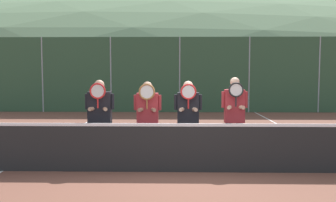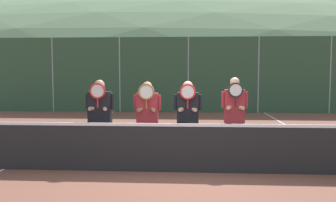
{
  "view_description": "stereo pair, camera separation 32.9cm",
  "coord_description": "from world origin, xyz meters",
  "views": [
    {
      "loc": [
        -0.16,
        -6.95,
        1.91
      ],
      "look_at": [
        -0.34,
        0.9,
        1.28
      ],
      "focal_mm": 40.0,
      "sensor_mm": 36.0,
      "label": 1
    },
    {
      "loc": [
        0.16,
        -6.94,
        1.91
      ],
      "look_at": [
        -0.34,
        0.9,
        1.28
      ],
      "focal_mm": 40.0,
      "sensor_mm": 36.0,
      "label": 2
    }
  ],
  "objects": [
    {
      "name": "tennis_net",
      "position": [
        0.0,
        0.0,
        0.48
      ],
      "size": [
        9.39,
        0.09,
        1.03
      ],
      "color": "gray",
      "rests_on": "ground_plane"
    },
    {
      "name": "fence_back",
      "position": [
        0.0,
        10.37,
        1.74
      ],
      "size": [
        19.25,
        0.06,
        3.47
      ],
      "color": "gray",
      "rests_on": "ground_plane"
    },
    {
      "name": "car_far_left",
      "position": [
        -5.0,
        13.74,
        0.87
      ],
      "size": [
        4.39,
        1.99,
        1.7
      ],
      "color": "slate",
      "rests_on": "ground_plane"
    },
    {
      "name": "clubhouse_building",
      "position": [
        -0.55,
        19.69,
        1.91
      ],
      "size": [
        17.35,
        5.5,
        3.78
      ],
      "color": "beige",
      "rests_on": "ground_plane"
    },
    {
      "name": "player_center_left",
      "position": [
        -0.76,
        0.75,
        1.01
      ],
      "size": [
        0.58,
        0.34,
        1.69
      ],
      "color": "white",
      "rests_on": "ground_plane"
    },
    {
      "name": "car_center",
      "position": [
        4.32,
        13.71,
        0.89
      ],
      "size": [
        4.05,
        1.94,
        1.75
      ],
      "color": "#B2B7BC",
      "rests_on": "ground_plane"
    },
    {
      "name": "court_line_right_sideline",
      "position": [
        3.49,
        3.0,
        0.0
      ],
      "size": [
        0.05,
        16.0,
        0.01
      ],
      "primitive_type": "cube",
      "color": "white",
      "rests_on": "ground_plane"
    },
    {
      "name": "car_left_of_center",
      "position": [
        -0.25,
        14.02,
        0.85
      ],
      "size": [
        4.25,
        2.09,
        1.65
      ],
      "color": "silver",
      "rests_on": "ground_plane"
    },
    {
      "name": "hill_distant",
      "position": [
        0.0,
        53.31,
        0.0
      ],
      "size": [
        130.16,
        72.31,
        25.31
      ],
      "color": "#5B7551",
      "rests_on": "ground_plane"
    },
    {
      "name": "ground_plane",
      "position": [
        0.0,
        0.0,
        0.0
      ],
      "size": [
        120.0,
        120.0,
        0.0
      ],
      "primitive_type": "plane",
      "color": "brown"
    },
    {
      "name": "player_leftmost",
      "position": [
        -1.74,
        0.67,
        1.03
      ],
      "size": [
        0.61,
        0.34,
        1.73
      ],
      "color": "#232838",
      "rests_on": "ground_plane"
    },
    {
      "name": "player_rightmost",
      "position": [
        1.03,
        0.69,
        1.03
      ],
      "size": [
        0.54,
        0.34,
        1.78
      ],
      "color": "black",
      "rests_on": "ground_plane"
    },
    {
      "name": "court_line_left_sideline",
      "position": [
        -3.49,
        3.0,
        0.0
      ],
      "size": [
        0.05,
        16.0,
        0.01
      ],
      "primitive_type": "cube",
      "color": "white",
      "rests_on": "ground_plane"
    },
    {
      "name": "player_center_right",
      "position": [
        0.08,
        0.74,
        1.01
      ],
      "size": [
        0.58,
        0.34,
        1.71
      ],
      "color": "#232838",
      "rests_on": "ground_plane"
    }
  ]
}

